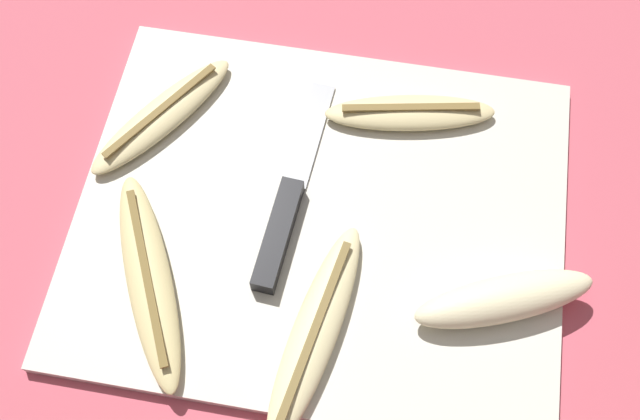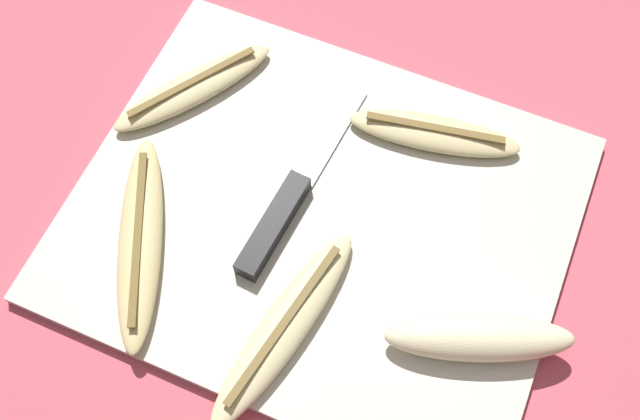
% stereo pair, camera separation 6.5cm
% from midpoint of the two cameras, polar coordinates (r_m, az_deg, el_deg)
% --- Properties ---
extents(ground_plane, '(4.00, 4.00, 0.00)m').
position_cam_midpoint_polar(ground_plane, '(0.67, -2.76, -1.10)').
color(ground_plane, '#C65160').
extents(cutting_board, '(0.43, 0.35, 0.01)m').
position_cam_midpoint_polar(cutting_board, '(0.67, -2.78, -0.88)').
color(cutting_board, beige).
rests_on(cutting_board, ground_plane).
extents(knife, '(0.04, 0.22, 0.02)m').
position_cam_midpoint_polar(knife, '(0.66, -5.62, -0.81)').
color(knife, black).
rests_on(knife, cutting_board).
extents(banana_ripe_center, '(0.12, 0.16, 0.02)m').
position_cam_midpoint_polar(banana_ripe_center, '(0.72, -14.49, 6.74)').
color(banana_ripe_center, beige).
rests_on(banana_ripe_center, cutting_board).
extents(banana_mellow_near, '(0.16, 0.07, 0.02)m').
position_cam_midpoint_polar(banana_mellow_near, '(0.70, 4.24, 7.14)').
color(banana_mellow_near, beige).
rests_on(banana_mellow_near, cutting_board).
extents(banana_spotted_left, '(0.12, 0.20, 0.02)m').
position_cam_midpoint_polar(banana_spotted_left, '(0.65, -15.73, -5.39)').
color(banana_spotted_left, '#DBC684').
rests_on(banana_spotted_left, cutting_board).
extents(banana_pale_long, '(0.16, 0.09, 0.03)m').
position_cam_midpoint_polar(banana_pale_long, '(0.63, 11.00, -7.00)').
color(banana_pale_long, beige).
rests_on(banana_pale_long, cutting_board).
extents(banana_soft_right, '(0.07, 0.20, 0.02)m').
position_cam_midpoint_polar(banana_soft_right, '(0.62, -3.42, -9.55)').
color(banana_soft_right, beige).
rests_on(banana_soft_right, cutting_board).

